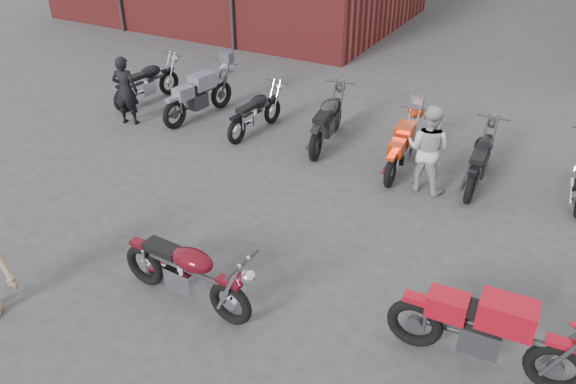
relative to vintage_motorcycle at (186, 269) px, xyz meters
The scene contains 12 objects.
ground 0.97m from the vintage_motorcycle, 12.04° to the left, with size 90.00×90.00×0.00m, color #363638.
vintage_motorcycle is the anchor object (origin of this frame).
sportbike 3.85m from the vintage_motorcycle, 11.75° to the left, with size 2.23×0.74×1.29m, color #AE0E1E, non-canonical shape.
helmet 1.07m from the vintage_motorcycle, 160.14° to the left, with size 0.29×0.29×0.26m, color #B11229.
person_dark 6.49m from the vintage_motorcycle, 139.43° to the left, with size 0.57×0.38×1.57m, color black.
person_light 4.94m from the vintage_motorcycle, 67.63° to the left, with size 0.80×0.62×1.64m, color #B0B0AC.
row_bike_0 7.62m from the vintage_motorcycle, 134.71° to the left, with size 1.97×0.65×1.14m, color black, non-canonical shape.
row_bike_1 6.45m from the vintage_motorcycle, 124.97° to the left, with size 2.11×0.70×1.22m, color gray, non-canonical shape.
row_bike_2 5.60m from the vintage_motorcycle, 112.10° to the left, with size 1.81×0.60×1.05m, color black, non-canonical shape.
row_bike_3 5.43m from the vintage_motorcycle, 95.23° to the left, with size 2.07×0.68×1.20m, color #252427, non-canonical shape.
row_bike_4 5.22m from the vintage_motorcycle, 76.03° to the left, with size 1.89×0.62×1.10m, color #BA2F0F, non-canonical shape.
row_bike_5 5.89m from the vintage_motorcycle, 62.65° to the left, with size 1.96×0.65×1.14m, color black, non-canonical shape.
Camera 1 is at (3.25, -4.64, 5.32)m, focal length 35.00 mm.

